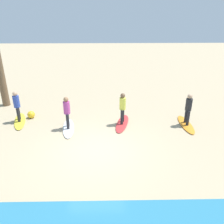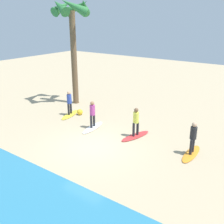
{
  "view_description": "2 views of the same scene",
  "coord_description": "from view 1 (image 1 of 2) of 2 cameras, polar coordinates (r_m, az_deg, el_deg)",
  "views": [
    {
      "loc": [
        -0.52,
        8.71,
        5.83
      ],
      "look_at": [
        -0.72,
        -1.37,
        1.18
      ],
      "focal_mm": 38.02,
      "sensor_mm": 36.0,
      "label": 1
    },
    {
      "loc": [
        -8.23,
        9.65,
        6.48
      ],
      "look_at": [
        0.44,
        -2.48,
        1.11
      ],
      "focal_mm": 42.69,
      "sensor_mm": 36.0,
      "label": 2
    }
  ],
  "objects": [
    {
      "name": "surfer_red",
      "position": [
        12.1,
        2.56,
        1.42
      ],
      "size": [
        0.32,
        0.45,
        1.64
      ],
      "color": "#232328",
      "rests_on": "surfboard_red"
    },
    {
      "name": "surfer_white",
      "position": [
        11.84,
        -10.8,
        0.42
      ],
      "size": [
        0.32,
        0.46,
        1.64
      ],
      "color": "#232328",
      "rests_on": "surfboard_white"
    },
    {
      "name": "surfer_yellow",
      "position": [
        13.31,
        -21.94,
        1.79
      ],
      "size": [
        0.32,
        0.45,
        1.64
      ],
      "color": "#232328",
      "rests_on": "surfboard_yellow"
    },
    {
      "name": "ground_plane",
      "position": [
        10.5,
        -3.82,
        -9.03
      ],
      "size": [
        60.0,
        60.0,
        0.0
      ],
      "primitive_type": "plane",
      "color": "tan"
    },
    {
      "name": "surfboard_orange",
      "position": [
        13.01,
        17.34,
        -2.86
      ],
      "size": [
        0.63,
        2.12,
        0.09
      ],
      "primitive_type": "ellipsoid",
      "rotation": [
        0.0,
        0.0,
        1.6
      ],
      "color": "orange",
      "rests_on": "ground"
    },
    {
      "name": "surfboard_white",
      "position": [
        12.27,
        -10.44,
        -3.8
      ],
      "size": [
        0.83,
        2.15,
        0.09
      ],
      "primitive_type": "ellipsoid",
      "rotation": [
        0.0,
        0.0,
        1.7
      ],
      "color": "white",
      "rests_on": "ground"
    },
    {
      "name": "surfboard_red",
      "position": [
        12.53,
        2.47,
        -2.75
      ],
      "size": [
        1.03,
        2.17,
        0.09
      ],
      "primitive_type": "ellipsoid",
      "rotation": [
        0.0,
        0.0,
        1.34
      ],
      "color": "red",
      "rests_on": "ground"
    },
    {
      "name": "beach_ball",
      "position": [
        13.86,
        -18.86,
        -0.58
      ],
      "size": [
        0.41,
        0.41,
        0.41
      ],
      "primitive_type": "sphere",
      "color": "yellow",
      "rests_on": "ground"
    },
    {
      "name": "surfer_orange",
      "position": [
        12.6,
        17.9,
        1.15
      ],
      "size": [
        0.32,
        0.46,
        1.64
      ],
      "color": "#232328",
      "rests_on": "surfboard_orange"
    },
    {
      "name": "surfboard_yellow",
      "position": [
        13.7,
        -21.29,
        -2.03
      ],
      "size": [
        1.1,
        2.17,
        0.09
      ],
      "primitive_type": "ellipsoid",
      "rotation": [
        0.0,
        0.0,
        1.84
      ],
      "color": "yellow",
      "rests_on": "ground"
    }
  ]
}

